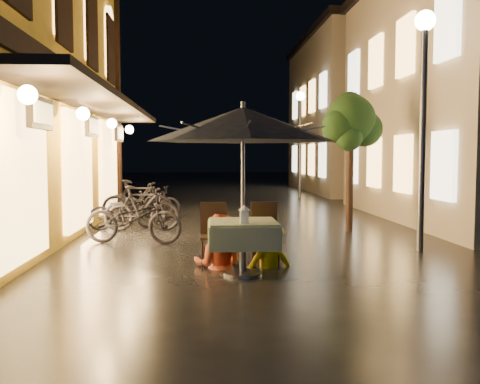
{
  "coord_description": "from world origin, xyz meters",
  "views": [
    {
      "loc": [
        -0.87,
        -7.23,
        1.72
      ],
      "look_at": [
        -0.31,
        0.91,
        1.15
      ],
      "focal_mm": 40.0,
      "sensor_mm": 36.0,
      "label": 1
    }
  ],
  "objects": [
    {
      "name": "table_lantern",
      "position": [
        -0.31,
        0.05,
        0.92
      ],
      "size": [
        0.16,
        0.16,
        0.25
      ],
      "color": "white",
      "rests_on": "cafe_table"
    },
    {
      "name": "bicycle_4",
      "position": [
        -2.33,
        7.55,
        0.43
      ],
      "size": [
        1.7,
        0.75,
        0.86
      ],
      "primitive_type": "imported",
      "rotation": [
        0.0,
        0.0,
        1.46
      ],
      "color": "black",
      "rests_on": "ground"
    },
    {
      "name": "street_tree",
      "position": [
        2.41,
        4.51,
        2.42
      ],
      "size": [
        1.43,
        1.2,
        3.15
      ],
      "color": "black",
      "rests_on": "ground"
    },
    {
      "name": "streetlamp_far",
      "position": [
        3.0,
        14.0,
        2.92
      ],
      "size": [
        0.36,
        0.36,
        4.23
      ],
      "color": "#59595E",
      "rests_on": "ground"
    },
    {
      "name": "bicycle_1",
      "position": [
        -2.25,
        4.84,
        0.51
      ],
      "size": [
        1.71,
        0.51,
        1.02
      ],
      "primitive_type": "imported",
      "rotation": [
        0.0,
        0.0,
        1.55
      ],
      "color": "black",
      "rests_on": "ground"
    },
    {
      "name": "patio_umbrella",
      "position": [
        -0.31,
        0.31,
        2.15
      ],
      "size": [
        2.68,
        2.68,
        2.46
      ],
      "color": "#59595E",
      "rests_on": "ground"
    },
    {
      "name": "cafe_chair_left",
      "position": [
        -0.71,
        1.05,
        0.54
      ],
      "size": [
        0.42,
        0.42,
        0.97
      ],
      "color": "black",
      "rests_on": "ground"
    },
    {
      "name": "ground",
      "position": [
        0.0,
        0.0,
        0.0
      ],
      "size": [
        90.0,
        90.0,
        0.0
      ],
      "primitive_type": "plane",
      "color": "black",
      "rests_on": "ground"
    },
    {
      "name": "cafe_table",
      "position": [
        -0.31,
        0.31,
        0.59
      ],
      "size": [
        0.99,
        0.99,
        0.78
      ],
      "color": "#59595E",
      "rests_on": "ground"
    },
    {
      "name": "person_orange",
      "position": [
        -0.64,
        0.9,
        0.8
      ],
      "size": [
        0.85,
        0.7,
        1.6
      ],
      "primitive_type": "imported",
      "rotation": [
        0.0,
        0.0,
        3.01
      ],
      "color": "#C44A2B",
      "rests_on": "ground"
    },
    {
      "name": "bicycle_3",
      "position": [
        -2.54,
        6.4,
        0.54
      ],
      "size": [
        1.81,
        0.52,
        1.09
      ],
      "primitive_type": "imported",
      "rotation": [
        0.0,
        0.0,
        1.57
      ],
      "color": "black",
      "rests_on": "ground"
    },
    {
      "name": "cafe_chair_right",
      "position": [
        0.09,
        1.05,
        0.54
      ],
      "size": [
        0.42,
        0.42,
        0.97
      ],
      "color": "black",
      "rests_on": "ground"
    },
    {
      "name": "bicycle_5",
      "position": [
        -2.71,
        7.82,
        0.49
      ],
      "size": [
        1.66,
        0.61,
        0.98
      ],
      "primitive_type": "imported",
      "rotation": [
        0.0,
        0.0,
        1.67
      ],
      "color": "black",
      "rests_on": "ground"
    },
    {
      "name": "east_building_far",
      "position": [
        7.49,
        18.0,
        3.66
      ],
      "size": [
        7.3,
        10.3,
        7.3
      ],
      "color": "#A39582",
      "rests_on": "ground"
    },
    {
      "name": "streetlamp_near",
      "position": [
        3.0,
        2.0,
        2.92
      ],
      "size": [
        0.36,
        0.36,
        4.23
      ],
      "color": "#59595E",
      "rests_on": "ground"
    },
    {
      "name": "bicycle_0",
      "position": [
        -2.22,
        3.15,
        0.5
      ],
      "size": [
        2.01,
        1.02,
        1.01
      ],
      "primitive_type": "imported",
      "rotation": [
        0.0,
        0.0,
        1.38
      ],
      "color": "black",
      "rests_on": "ground"
    },
    {
      "name": "person_yellow",
      "position": [
        0.11,
        0.84,
        0.72
      ],
      "size": [
        1.04,
        0.78,
        1.44
      ],
      "primitive_type": "imported",
      "rotation": [
        0.0,
        0.0,
        3.44
      ],
      "color": "#E9BF01",
      "rests_on": "ground"
    },
    {
      "name": "bicycle_2",
      "position": [
        -2.69,
        5.15,
        0.43
      ],
      "size": [
        1.75,
        1.1,
        0.87
      ],
      "primitive_type": "imported",
      "rotation": [
        0.0,
        0.0,
        1.91
      ],
      "color": "black",
      "rests_on": "ground"
    }
  ]
}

